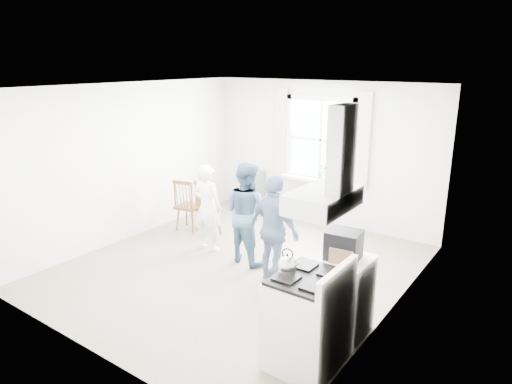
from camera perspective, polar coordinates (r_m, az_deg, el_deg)
name	(u,v)px	position (r m, az deg, el deg)	size (l,w,h in m)	color
room_shell	(237,182)	(6.38, -2.35, 1.27)	(4.62, 5.12, 2.64)	#786F5C
window_assembly	(320,145)	(8.37, 7.99, 5.86)	(1.88, 0.24, 1.70)	white
range_hood	(329,183)	(4.05, 9.16, 1.10)	(0.45, 0.76, 0.94)	white
shelf_unit	(253,190)	(9.23, -0.32, 0.20)	(0.40, 0.30, 0.80)	slate
gas_stove	(308,320)	(4.68, 6.53, -15.57)	(0.68, 0.76, 1.12)	white
kettle	(287,265)	(4.45, 3.93, -9.10)	(0.19, 0.19, 0.27)	silver
low_cabinet	(345,296)	(5.22, 11.04, -12.64)	(0.50, 0.55, 0.90)	white
stereo_stack	(344,245)	(4.95, 10.90, -6.49)	(0.38, 0.35, 0.31)	black
cardboard_box	(343,254)	(4.90, 10.82, -7.63)	(0.26, 0.19, 0.17)	#996B4A
windsor_chair_a	(185,200)	(8.07, -8.81, -1.02)	(0.47, 0.46, 0.95)	#4E3019
windsor_chair_b	(202,202)	(7.95, -6.72, -1.27)	(0.53, 0.53, 0.94)	#4E3019
person_left	(207,208)	(7.21, -6.10, -1.99)	(0.51, 0.51, 1.40)	white
person_mid	(247,213)	(6.75, -1.18, -2.58)	(0.75, 0.75, 1.54)	#425C7B
person_right	(274,229)	(6.16, 2.31, -4.70)	(0.87, 0.87, 1.49)	navy
potted_plant	(322,172)	(8.34, 8.21, 2.54)	(0.16, 0.16, 0.29)	#2E692F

